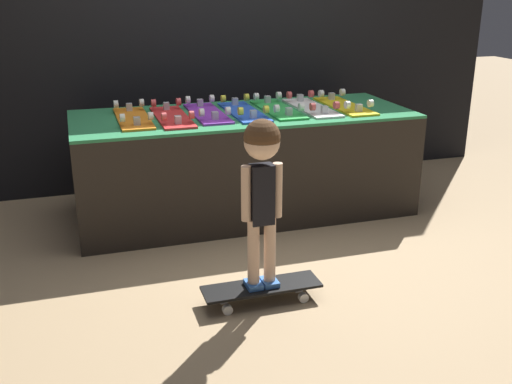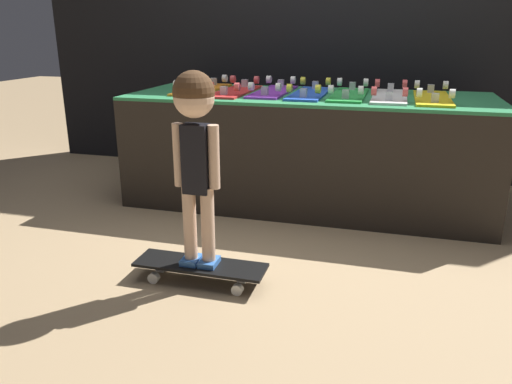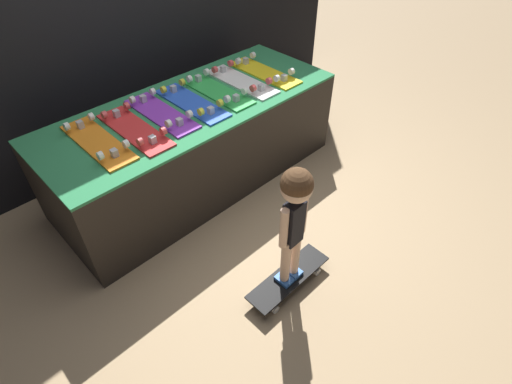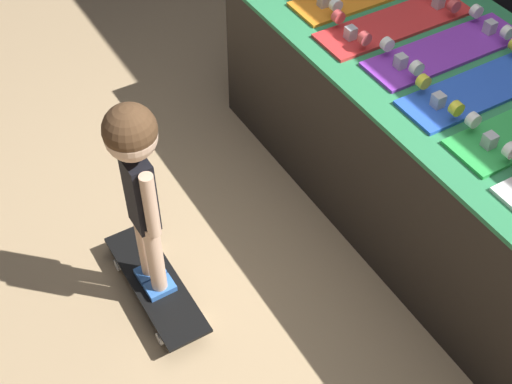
% 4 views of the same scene
% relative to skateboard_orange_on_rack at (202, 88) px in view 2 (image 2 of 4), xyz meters
% --- Properties ---
extents(ground_plane, '(16.00, 16.00, 0.00)m').
position_rel_skateboard_orange_on_rack_xyz_m(ground_plane, '(0.76, -0.56, -0.75)').
color(ground_plane, tan).
extents(back_wall, '(4.86, 0.10, 2.35)m').
position_rel_skateboard_orange_on_rack_xyz_m(back_wall, '(0.76, 0.78, 0.43)').
color(back_wall, black).
rests_on(back_wall, ground_plane).
extents(display_rack, '(2.35, 0.92, 0.73)m').
position_rel_skateboard_orange_on_rack_xyz_m(display_rack, '(0.76, -0.02, -0.38)').
color(display_rack, black).
rests_on(display_rack, ground_plane).
extents(skateboard_orange_on_rack, '(0.21, 0.69, 0.09)m').
position_rel_skateboard_orange_on_rack_xyz_m(skateboard_orange_on_rack, '(0.00, 0.00, 0.00)').
color(skateboard_orange_on_rack, orange).
rests_on(skateboard_orange_on_rack, display_rack).
extents(skateboard_red_on_rack, '(0.21, 0.69, 0.09)m').
position_rel_skateboard_orange_on_rack_xyz_m(skateboard_red_on_rack, '(0.25, -0.04, 0.00)').
color(skateboard_red_on_rack, red).
rests_on(skateboard_red_on_rack, display_rack).
extents(skateboard_purple_on_rack, '(0.21, 0.69, 0.09)m').
position_rel_skateboard_orange_on_rack_xyz_m(skateboard_purple_on_rack, '(0.51, 0.01, 0.00)').
color(skateboard_purple_on_rack, purple).
rests_on(skateboard_purple_on_rack, display_rack).
extents(skateboard_blue_on_rack, '(0.21, 0.69, 0.09)m').
position_rel_skateboard_orange_on_rack_xyz_m(skateboard_blue_on_rack, '(0.76, -0.02, 0.00)').
color(skateboard_blue_on_rack, blue).
rests_on(skateboard_blue_on_rack, display_rack).
extents(skateboard_green_on_rack, '(0.21, 0.69, 0.09)m').
position_rel_skateboard_orange_on_rack_xyz_m(skateboard_green_on_rack, '(1.01, -0.01, 0.00)').
color(skateboard_green_on_rack, green).
rests_on(skateboard_green_on_rack, display_rack).
extents(skateboard_white_on_rack, '(0.21, 0.69, 0.09)m').
position_rel_skateboard_orange_on_rack_xyz_m(skateboard_white_on_rack, '(1.26, -0.03, 0.00)').
color(skateboard_white_on_rack, white).
rests_on(skateboard_white_on_rack, display_rack).
extents(skateboard_yellow_on_rack, '(0.21, 0.69, 0.09)m').
position_rel_skateboard_orange_on_rack_xyz_m(skateboard_yellow_on_rack, '(1.52, -0.04, 0.00)').
color(skateboard_yellow_on_rack, yellow).
rests_on(skateboard_yellow_on_rack, display_rack).
extents(skateboard_on_floor, '(0.63, 0.18, 0.09)m').
position_rel_skateboard_orange_on_rack_xyz_m(skateboard_on_floor, '(0.48, -1.31, -0.68)').
color(skateboard_on_floor, black).
rests_on(skateboard_on_floor, ground_plane).
extents(child, '(0.21, 0.18, 0.89)m').
position_rel_skateboard_orange_on_rack_xyz_m(child, '(0.48, -1.31, -0.03)').
color(child, '#3870C6').
rests_on(child, skateboard_on_floor).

